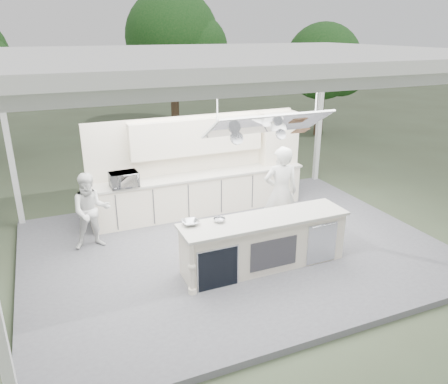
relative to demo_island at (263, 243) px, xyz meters
name	(u,v)px	position (x,y,z in m)	size (l,w,h in m)	color
ground	(233,251)	(-0.18, 0.91, -0.60)	(90.00, 90.00, 0.00)	#425137
stage_deck	(233,249)	(-0.18, 0.91, -0.54)	(8.00, 6.00, 0.12)	slate
tent	(235,59)	(-0.18, 0.90, 3.11)	(8.20, 6.20, 3.86)	white
demo_island	(263,243)	(0.00, 0.00, 0.00)	(3.10, 0.79, 0.95)	#F3ECCE
back_counter	(200,193)	(-0.18, 2.81, 0.00)	(5.08, 0.72, 0.95)	#F3ECCE
back_wall_unit	(214,148)	(0.27, 3.03, 0.98)	(5.05, 0.48, 2.25)	#F3ECCE
tree_cluster	(121,55)	(-0.34, 10.68, 2.69)	(19.55, 9.40, 5.85)	#453122
head_chef	(281,193)	(0.90, 0.98, 0.49)	(0.70, 0.46, 1.93)	white
sous_chef	(91,211)	(-2.73, 1.99, 0.29)	(0.75, 0.58, 1.53)	white
toaster_oven	(124,180)	(-1.95, 2.61, 0.63)	(0.58, 0.39, 0.32)	silver
bowl_large	(191,223)	(-1.28, 0.26, 0.51)	(0.30, 0.30, 0.07)	silver
bowl_small	(219,220)	(-0.78, 0.18, 0.51)	(0.21, 0.21, 0.07)	#B3B5BB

